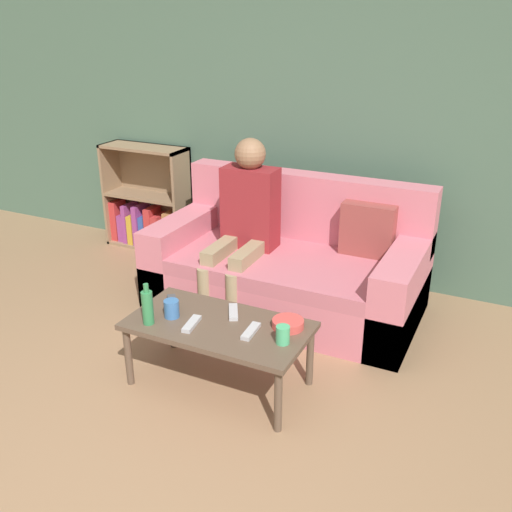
# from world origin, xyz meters

# --- Properties ---
(wall_back) EXTENTS (12.00, 0.06, 2.60)m
(wall_back) POSITION_xyz_m (0.00, 2.84, 1.30)
(wall_back) COLOR #4C6B56
(wall_back) RESTS_ON ground_plane
(couch) EXTENTS (1.83, 0.94, 0.88)m
(couch) POSITION_xyz_m (-0.05, 2.16, 0.28)
(couch) COLOR #D1707F
(couch) RESTS_ON ground_plane
(bookshelf) EXTENTS (0.76, 0.28, 0.90)m
(bookshelf) POSITION_xyz_m (-1.61, 2.69, 0.33)
(bookshelf) COLOR #8E7051
(bookshelf) RESTS_ON ground_plane
(coffee_table) EXTENTS (0.99, 0.52, 0.39)m
(coffee_table) POSITION_xyz_m (-0.02, 1.11, 0.35)
(coffee_table) COLOR brown
(coffee_table) RESTS_ON ground_plane
(person_adult) EXTENTS (0.38, 0.65, 1.17)m
(person_adult) POSITION_xyz_m (-0.34, 2.07, 0.67)
(person_adult) COLOR #9E8966
(person_adult) RESTS_ON ground_plane
(cup_near) EXTENTS (0.07, 0.07, 0.10)m
(cup_near) POSITION_xyz_m (0.37, 1.08, 0.43)
(cup_near) COLOR #4CB77A
(cup_near) RESTS_ON coffee_table
(cup_far) EXTENTS (0.08, 0.08, 0.10)m
(cup_far) POSITION_xyz_m (-0.29, 1.06, 0.44)
(cup_far) COLOR #3D70B2
(cup_far) RESTS_ON coffee_table
(tv_remote_0) EXTENTS (0.07, 0.18, 0.02)m
(tv_remote_0) POSITION_xyz_m (-0.14, 1.02, 0.40)
(tv_remote_0) COLOR #B7B7BC
(tv_remote_0) RESTS_ON coffee_table
(tv_remote_1) EXTENTS (0.06, 0.17, 0.02)m
(tv_remote_1) POSITION_xyz_m (0.18, 1.09, 0.40)
(tv_remote_1) COLOR #B7B7BC
(tv_remote_1) RESTS_ON coffee_table
(tv_remote_2) EXTENTS (0.12, 0.17, 0.02)m
(tv_remote_2) POSITION_xyz_m (-0.00, 1.24, 0.40)
(tv_remote_2) COLOR #B7B7BC
(tv_remote_2) RESTS_ON coffee_table
(tv_remote_3) EXTENTS (0.15, 0.16, 0.02)m
(tv_remote_3) POSITION_xyz_m (-0.37, 1.19, 0.40)
(tv_remote_3) COLOR #47474C
(tv_remote_3) RESTS_ON coffee_table
(snack_bowl) EXTENTS (0.17, 0.17, 0.05)m
(snack_bowl) POSITION_xyz_m (0.33, 1.23, 0.41)
(snack_bowl) COLOR #DB4C47
(snack_bowl) RESTS_ON coffee_table
(bottle) EXTENTS (0.06, 0.06, 0.23)m
(bottle) POSITION_xyz_m (-0.36, 0.94, 0.49)
(bottle) COLOR #33844C
(bottle) RESTS_ON coffee_table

